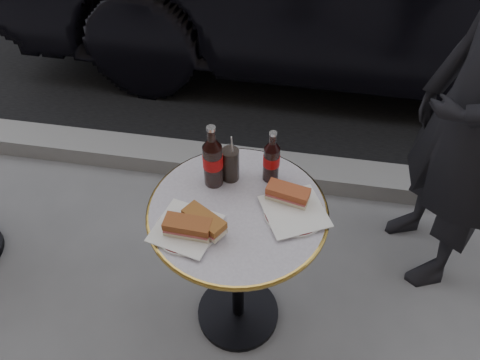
% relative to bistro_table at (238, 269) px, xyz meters
% --- Properties ---
extents(ground, '(80.00, 80.00, 0.00)m').
position_rel_bistro_table_xyz_m(ground, '(0.00, 0.00, -0.37)').
color(ground, slate).
rests_on(ground, ground).
extents(curb, '(40.00, 0.20, 0.12)m').
position_rel_bistro_table_xyz_m(curb, '(0.00, 0.90, -0.32)').
color(curb, gray).
rests_on(curb, ground).
extents(bistro_table, '(0.62, 0.62, 0.73)m').
position_rel_bistro_table_xyz_m(bistro_table, '(0.00, 0.00, 0.00)').
color(bistro_table, '#BAB2C4').
rests_on(bistro_table, ground).
extents(plate_left, '(0.27, 0.27, 0.01)m').
position_rel_bistro_table_xyz_m(plate_left, '(-0.15, -0.12, 0.37)').
color(plate_left, white).
rests_on(plate_left, bistro_table).
extents(plate_right, '(0.26, 0.26, 0.01)m').
position_rel_bistro_table_xyz_m(plate_right, '(0.19, 0.01, 0.37)').
color(plate_right, white).
rests_on(plate_right, bistro_table).
extents(sandwich_left_a, '(0.15, 0.08, 0.05)m').
position_rel_bistro_table_xyz_m(sandwich_left_a, '(-0.14, -0.14, 0.40)').
color(sandwich_left_a, '#964C26').
rests_on(sandwich_left_a, plate_left).
extents(sandwich_left_b, '(0.16, 0.13, 0.05)m').
position_rel_bistro_table_xyz_m(sandwich_left_b, '(-0.09, -0.11, 0.40)').
color(sandwich_left_b, '#995927').
rests_on(sandwich_left_b, plate_left).
extents(sandwich_right, '(0.15, 0.10, 0.05)m').
position_rel_bistro_table_xyz_m(sandwich_right, '(0.16, 0.06, 0.40)').
color(sandwich_right, '#AC4E2B').
rests_on(sandwich_right, plate_right).
extents(cola_bottle_left, '(0.08, 0.08, 0.25)m').
position_rel_bistro_table_xyz_m(cola_bottle_left, '(-0.10, 0.11, 0.49)').
color(cola_bottle_left, black).
rests_on(cola_bottle_left, bistro_table).
extents(cola_bottle_right, '(0.08, 0.08, 0.21)m').
position_rel_bistro_table_xyz_m(cola_bottle_right, '(0.09, 0.16, 0.47)').
color(cola_bottle_right, black).
rests_on(cola_bottle_right, bistro_table).
extents(cola_glass, '(0.07, 0.07, 0.13)m').
position_rel_bistro_table_xyz_m(cola_glass, '(-0.05, 0.14, 0.43)').
color(cola_glass, black).
rests_on(cola_glass, bistro_table).
extents(pedestrian, '(0.58, 0.71, 1.68)m').
position_rel_bistro_table_xyz_m(pedestrian, '(0.82, 0.48, 0.47)').
color(pedestrian, black).
rests_on(pedestrian, ground).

